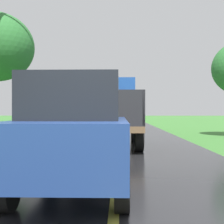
% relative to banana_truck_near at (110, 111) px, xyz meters
% --- Properties ---
extents(banana_truck_near, '(2.38, 5.82, 2.80)m').
position_rel_banana_truck_near_xyz_m(banana_truck_near, '(0.00, 0.00, 0.00)').
color(banana_truck_near, '#2D2D30').
rests_on(banana_truck_near, road_surface).
extents(banana_truck_far, '(2.38, 5.81, 2.80)m').
position_rel_banana_truck_near_xyz_m(banana_truck_far, '(-0.35, 11.34, 0.00)').
color(banana_truck_far, '#2D2D30').
rests_on(banana_truck_far, road_surface).
extents(following_car, '(1.74, 4.10, 1.92)m').
position_rel_banana_truck_near_xyz_m(following_car, '(-0.35, -7.61, -0.39)').
color(following_car, navy).
rests_on(following_car, road_surface).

